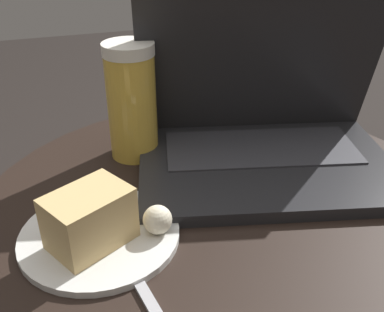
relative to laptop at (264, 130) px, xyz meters
The scene contains 5 objects.
table 0.24m from the laptop, 136.52° to the right, with size 0.68×0.68×0.51m.
laptop is the anchor object (origin of this frame).
beer_glass 0.20m from the laptop, 155.61° to the left, with size 0.08×0.08×0.18m.
snack_plate 0.29m from the laptop, 156.90° to the right, with size 0.19×0.19×0.08m.
fork 0.30m from the laptop, 145.43° to the right, with size 0.05×0.18×0.00m.
Camera 1 is at (-0.20, -0.45, 0.86)m, focal length 42.00 mm.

